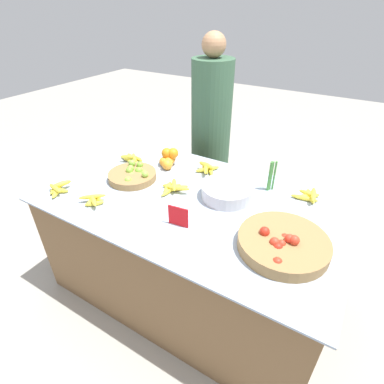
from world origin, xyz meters
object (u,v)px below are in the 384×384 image
object	(u,v)px
lime_bowl	(133,175)
vendor_person	(210,142)
tomato_basket	(283,243)
price_sign	(178,216)
metal_bowl	(227,191)

from	to	relation	value
lime_bowl	vendor_person	distance (m)	0.90
lime_bowl	vendor_person	size ratio (longest dim) A/B	0.20
tomato_basket	price_sign	world-z (taller)	price_sign
lime_bowl	metal_bowl	distance (m)	0.65
lime_bowl	metal_bowl	size ratio (longest dim) A/B	1.02
metal_bowl	price_sign	bearing A→B (deg)	-105.49
tomato_basket	price_sign	xyz separation A→B (m)	(-0.53, -0.11, 0.03)
lime_bowl	tomato_basket	size ratio (longest dim) A/B	0.73
metal_bowl	vendor_person	xyz separation A→B (m)	(-0.52, 0.77, -0.07)
lime_bowl	vendor_person	xyz separation A→B (m)	(0.12, 0.89, -0.06)
tomato_basket	metal_bowl	xyz separation A→B (m)	(-0.43, 0.27, 0.01)
vendor_person	lime_bowl	bearing A→B (deg)	-97.74
metal_bowl	price_sign	distance (m)	0.40
lime_bowl	tomato_basket	world-z (taller)	tomato_basket
price_sign	vendor_person	world-z (taller)	vendor_person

